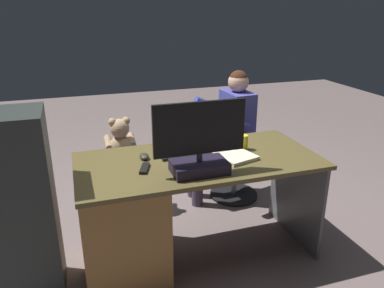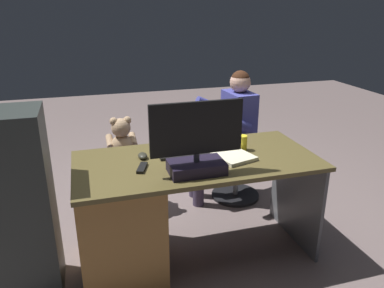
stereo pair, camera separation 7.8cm
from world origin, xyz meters
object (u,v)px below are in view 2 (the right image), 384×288
Objects in this scene: computer_mouse at (143,156)px; office_chair_teddy at (124,179)px; teddy_bear at (122,139)px; desk at (136,213)px; person at (229,127)px; tv_remote at (142,168)px; monitor at (197,148)px; keyboard at (189,153)px; cup at (242,143)px; visitor_chair at (236,169)px.

computer_mouse is 0.20× the size of office_chair_teddy.
teddy_bear is at bearing -90.00° from office_chair_teddy.
desk is 1.22m from person.
person reaches higher than tv_remote.
monitor is 1.18× the size of office_chair_teddy.
monitor is 1.33× the size of keyboard.
teddy_bear is (0.00, -0.01, 0.36)m from office_chair_teddy.
office_chair_teddy is at bearing -44.49° from cup.
office_chair_teddy is 1.01m from person.
desk is at bearing -29.67° from monitor.
keyboard is at bearing -135.92° from tv_remote.
person reaches higher than cup.
visitor_chair is (-0.97, -0.78, -0.47)m from tv_remote.
keyboard is 1.17× the size of teddy_bear.
monitor reaches higher than cup.
tv_remote is at bearing 79.50° from computer_mouse.
computer_mouse is 0.27× the size of teddy_bear.
computer_mouse is at bearing -48.41° from monitor.
computer_mouse is 0.85m from office_chair_teddy.
monitor reaches higher than teddy_bear.
cup is at bearing -149.98° from tv_remote.
cup is at bearing 69.07° from visitor_chair.
person is at bearing -144.02° from computer_mouse.
keyboard is 0.83m from teddy_bear.
visitor_chair is at bearing -144.66° from desk.
keyboard is 3.97× the size of cup.
person is at bearing 174.32° from teddy_bear.
keyboard is 0.38m from cup.
cup is at bearing 175.71° from keyboard.
keyboard is 0.38m from tv_remote.
keyboard is 0.32m from computer_mouse.
teddy_bear reaches higher than office_chair_teddy.
cup is 1.08m from teddy_bear.
monitor reaches higher than office_chair_teddy.
person is at bearing -118.12° from tv_remote.
desk is 0.64m from monitor.
desk is 1.25m from visitor_chair.
cup is 0.22× the size of office_chair_teddy.
computer_mouse is 1.06m from person.
monitor is 0.48× the size of person.
office_chair_teddy is at bearing -4.92° from person.
cup reaches higher than computer_mouse.
desk is 10.60× the size of tv_remote.
tv_remote is 0.32× the size of office_chair_teddy.
desk is 3.79× the size of keyboard.
desk reaches higher than office_chair_teddy.
teddy_bear is (0.38, -0.73, -0.11)m from keyboard.
monitor is (-0.35, 0.20, 0.50)m from desk.
tv_remote is 1.33m from visitor_chair.
keyboard is at bearing -97.53° from monitor.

